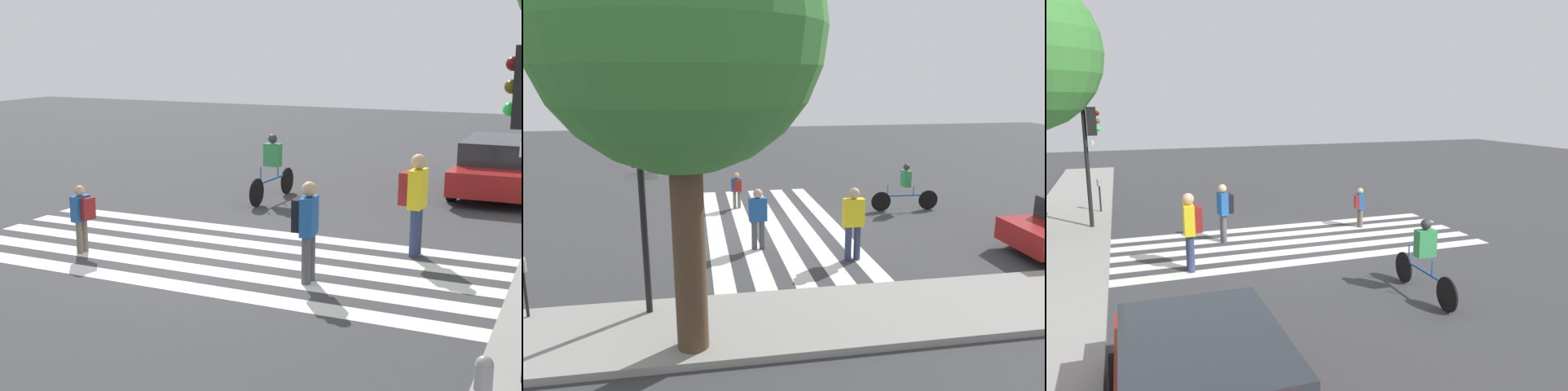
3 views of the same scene
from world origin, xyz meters
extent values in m
plane|color=#38383A|center=(0.00, 0.00, 0.00)|extent=(60.00, 60.00, 0.00)
cube|color=silver|center=(-1.78, 0.00, 0.00)|extent=(0.48, 10.00, 0.01)
cube|color=silver|center=(-0.89, 0.00, 0.00)|extent=(0.48, 10.00, 0.01)
cube|color=silver|center=(0.00, 0.00, 0.00)|extent=(0.48, 10.00, 0.01)
cube|color=silver|center=(0.89, 0.00, 0.00)|extent=(0.48, 10.00, 0.01)
cube|color=silver|center=(1.78, 0.00, 0.00)|extent=(0.48, 10.00, 0.01)
sphere|color=#590F0F|center=(3.29, 5.17, 3.58)|extent=(0.15, 0.15, 0.15)
sphere|color=#59470F|center=(3.29, 5.17, 3.34)|extent=(0.15, 0.15, 0.15)
sphere|color=#26D83F|center=(3.29, 5.17, 3.11)|extent=(0.15, 0.15, 0.15)
cylinder|color=gray|center=(5.51, 5.34, 1.15)|extent=(0.15, 0.15, 0.22)
sphere|color=gray|center=(5.51, 5.34, 1.26)|extent=(0.14, 0.14, 0.14)
cylinder|color=navy|center=(-1.61, 3.19, 0.44)|extent=(0.17, 0.17, 0.89)
cylinder|color=navy|center=(-1.38, 3.19, 0.44)|extent=(0.17, 0.17, 0.89)
cube|color=yellow|center=(-1.50, 3.19, 1.24)|extent=(0.53, 0.25, 0.70)
sphere|color=tan|center=(-1.50, 3.19, 1.72)|extent=(0.28, 0.28, 0.28)
cube|color=maroon|center=(-1.49, 2.98, 1.24)|extent=(0.39, 0.20, 0.59)
cylinder|color=#6B6051|center=(0.83, -2.40, 0.30)|extent=(0.11, 0.11, 0.60)
cylinder|color=#6B6051|center=(0.98, -2.40, 0.30)|extent=(0.11, 0.11, 0.60)
cube|color=#1E5199|center=(0.91, -2.40, 0.84)|extent=(0.38, 0.24, 0.47)
sphere|color=tan|center=(0.91, -2.40, 1.17)|extent=(0.19, 0.19, 0.19)
cube|color=maroon|center=(0.87, -2.26, 0.84)|extent=(0.28, 0.18, 0.40)
cylinder|color=#4C4C51|center=(0.62, 1.98, 0.39)|extent=(0.15, 0.15, 0.79)
cylinder|color=#4C4C51|center=(0.83, 1.98, 0.39)|extent=(0.15, 0.15, 0.79)
cube|color=#1E5199|center=(0.73, 1.98, 1.10)|extent=(0.48, 0.26, 0.62)
sphere|color=tan|center=(0.73, 1.98, 1.53)|extent=(0.25, 0.25, 0.25)
cube|color=black|center=(0.71, 1.80, 1.10)|extent=(0.36, 0.20, 0.52)
cylinder|color=black|center=(-3.89, -1.12, 0.34)|extent=(0.68, 0.07, 0.68)
cylinder|color=black|center=(-5.57, -1.05, 0.34)|extent=(0.68, 0.07, 0.68)
cube|color=#1E4C8C|center=(-4.73, -1.09, 0.52)|extent=(1.43, 0.09, 0.04)
cylinder|color=#1E4C8C|center=(-5.03, -1.07, 0.68)|extent=(0.03, 0.03, 0.32)
cylinder|color=#1E4C8C|center=(-4.10, -1.11, 0.72)|extent=(0.03, 0.03, 0.40)
cube|color=#338C4C|center=(-4.73, -1.09, 1.12)|extent=(0.26, 0.41, 0.55)
sphere|color=#333338|center=(-4.73, -1.09, 1.51)|extent=(0.22, 0.22, 0.22)
cube|color=maroon|center=(-7.92, 3.86, 0.56)|extent=(4.68, 1.94, 0.59)
cube|color=#23282D|center=(-7.92, 3.86, 1.13)|extent=(2.58, 1.78, 0.55)
cylinder|color=black|center=(-6.47, 2.93, 0.32)|extent=(0.64, 0.20, 0.64)
cylinder|color=black|center=(-9.36, 2.91, 0.32)|extent=(0.64, 0.20, 0.64)
camera|label=1|loc=(11.17, 6.00, 3.79)|focal=50.00mm
camera|label=2|loc=(2.35, 14.78, 4.56)|focal=35.00mm
camera|label=3|loc=(-13.19, 4.58, 3.97)|focal=35.00mm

